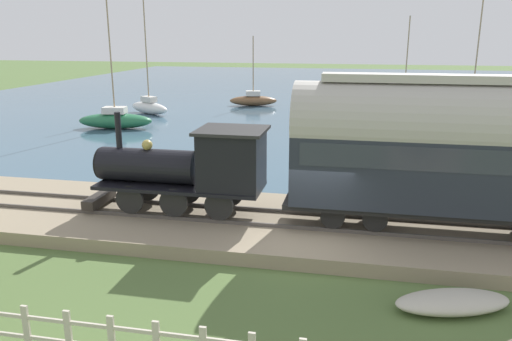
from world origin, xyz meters
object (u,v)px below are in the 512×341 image
Objects in this scene: sailboat_brown at (253,100)px; rowboat_mid_harbor at (361,155)px; rowboat_far_out at (450,181)px; passenger_coach at (459,147)px; sailboat_white at (149,106)px; steam_locomotive at (193,165)px; sailboat_teal at (470,112)px; sailboat_green at (115,120)px; beached_dinghy at (453,302)px; sailboat_gray at (403,102)px.

sailboat_brown reaches higher than rowboat_mid_harbor.
rowboat_far_out is at bearing -160.94° from sailboat_brown.
sailboat_brown is at bearing 67.41° from rowboat_far_out.
sailboat_white is (23.09, 19.85, -2.51)m from passenger_coach.
sailboat_white reaches higher than rowboat_far_out.
passenger_coach is 3.60× the size of rowboat_far_out.
passenger_coach is 4.52× the size of rowboat_mid_harbor.
steam_locomotive is 29.92m from sailboat_brown.
sailboat_brown reaches higher than rowboat_far_out.
rowboat_mid_harbor is at bearing -95.37° from sailboat_white.
steam_locomotive is 27.59m from sailboat_teal.
sailboat_green reaches higher than beached_dinghy.
sailboat_teal reaches higher than steam_locomotive.
beached_dinghy is at bearing -151.96° from rowboat_far_out.
rowboat_mid_harbor is (10.90, -5.58, -1.94)m from steam_locomotive.
rowboat_far_out is (-9.81, -20.63, -0.39)m from sailboat_green.
sailboat_white is 6.66m from sailboat_green.
steam_locomotive is 25.87m from sailboat_white.
steam_locomotive is at bearing -154.96° from sailboat_green.
sailboat_white is 4.03× the size of rowboat_mid_harbor.
sailboat_green reaches higher than sailboat_white.
sailboat_white is 9.85m from sailboat_brown.
steam_locomotive is at bearing -176.00° from sailboat_teal.
sailboat_teal is at bearing 23.39° from rowboat_far_out.
sailboat_gray is at bearing 74.31° from sailboat_teal.
sailboat_white is 33.29m from beached_dinghy.
sailboat_white is (23.09, 11.56, -1.52)m from steam_locomotive.
sailboat_white reaches higher than beached_dinghy.
sailboat_green is 3.09× the size of beached_dinghy.
sailboat_teal is (23.99, -13.56, -1.34)m from steam_locomotive.
passenger_coach is 1.12× the size of sailboat_white.
sailboat_brown reaches higher than steam_locomotive.
passenger_coach is 30.56m from sailboat_white.
rowboat_far_out is (-17.36, 4.16, -0.56)m from sailboat_teal.
sailboat_teal is (-5.59, -17.71, 0.25)m from sailboat_brown.
passenger_coach is 29.21m from sailboat_gray.
steam_locomotive is 0.68× the size of sailboat_white.
rowboat_far_out reaches higher than beached_dinghy.
passenger_coach reaches higher than steam_locomotive.
sailboat_white is 26.65m from rowboat_far_out.
beached_dinghy is at bearing -114.51° from sailboat_white.
sailboat_white is 0.99× the size of sailboat_green.
steam_locomotive is at bearing -175.46° from sailboat_gray.
sailboat_brown is at bearing 19.48° from beached_dinghy.
steam_locomotive is 2.19× the size of rowboat_far_out.
steam_locomotive is 2.07× the size of beached_dinghy.
sailboat_white is 21.04m from rowboat_mid_harbor.
sailboat_green is (-6.66, -0.33, 0.01)m from sailboat_white.
steam_locomotive is 8.35m from passenger_coach.
beached_dinghy is at bearing -172.01° from sailboat_brown.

